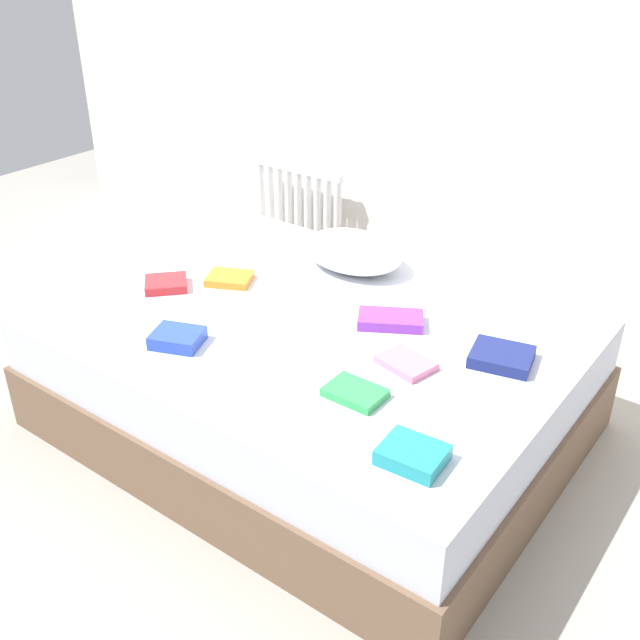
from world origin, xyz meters
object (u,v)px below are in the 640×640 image
textbook_red (166,284)px  textbook_green (355,393)px  bed (313,375)px  textbook_orange (229,279)px  textbook_navy (502,357)px  textbook_pink (406,363)px  textbook_teal (413,455)px  radiator (298,207)px  pillow (353,251)px  textbook_purple (390,320)px  textbook_blue (177,338)px

textbook_red → textbook_green: size_ratio=0.90×
bed → textbook_orange: (-0.49, 0.06, 0.27)m
textbook_navy → textbook_pink: bearing=-151.7°
textbook_pink → textbook_teal: (0.28, -0.43, 0.01)m
textbook_red → textbook_green: textbook_red is taller
textbook_pink → textbook_teal: bearing=-44.1°
radiator → textbook_navy: (1.74, -1.04, 0.15)m
textbook_teal → textbook_navy: textbook_teal is taller
textbook_red → radiator: bearing=57.7°
bed → radiator: radiator is taller
textbook_green → textbook_pink: bearing=81.4°
bed → textbook_red: textbook_red is taller
bed → pillow: size_ratio=4.28×
radiator → textbook_purple: (1.28, -1.05, 0.14)m
bed → textbook_red: bearing=-167.8°
textbook_purple → textbook_green: 0.50m
bed → textbook_green: textbook_green is taller
textbook_orange → textbook_red: size_ratio=1.07×
textbook_navy → radiator: bearing=136.1°
pillow → textbook_purple: pillow is taller
textbook_orange → textbook_teal: textbook_teal is taller
textbook_pink → textbook_purple: (-0.20, 0.22, 0.01)m
pillow → textbook_purple: bearing=-39.5°
bed → textbook_green: bearing=-37.3°
bed → radiator: bearing=130.3°
bed → textbook_teal: 0.93m
radiator → textbook_blue: (0.73, -1.64, 0.15)m
bed → textbook_pink: size_ratio=10.67×
bed → textbook_blue: textbook_blue is taller
bed → textbook_purple: size_ratio=8.05×
textbook_pink → textbook_red: bearing=-163.1°
radiator → textbook_green: bearing=-46.6°
textbook_pink → textbook_teal: 0.51m
textbook_red → textbook_purple: size_ratio=0.69×
pillow → textbook_teal: 1.33m
bed → textbook_navy: size_ratio=9.51×
textbook_purple → textbook_navy: size_ratio=1.18×
bed → textbook_teal: textbook_teal is taller
pillow → textbook_pink: bearing=-42.3°
radiator → textbook_red: size_ratio=3.53×
textbook_teal → textbook_pink: bearing=119.0°
textbook_purple → textbook_teal: bearing=-83.7°
radiator → textbook_pink: 1.95m
textbook_pink → textbook_navy: bearing=54.0°
radiator → textbook_green: size_ratio=3.19×
radiator → textbook_teal: 2.45m
textbook_blue → textbook_teal: 1.03m
textbook_orange → textbook_purple: (0.75, 0.10, 0.00)m
textbook_orange → textbook_green: textbook_orange is taller
textbook_red → textbook_navy: bearing=-34.6°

